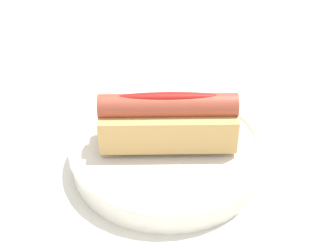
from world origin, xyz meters
name	(u,v)px	position (x,y,z in m)	size (l,w,h in m)	color
ground_plane	(156,156)	(0.00, 0.00, 0.00)	(2.40, 2.40, 0.00)	silver
serving_bowl	(168,151)	(-0.01, 0.01, 0.02)	(0.23, 0.23, 0.03)	silver
hotdog_front	(168,120)	(-0.01, 0.01, 0.06)	(0.15, 0.06, 0.06)	tan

